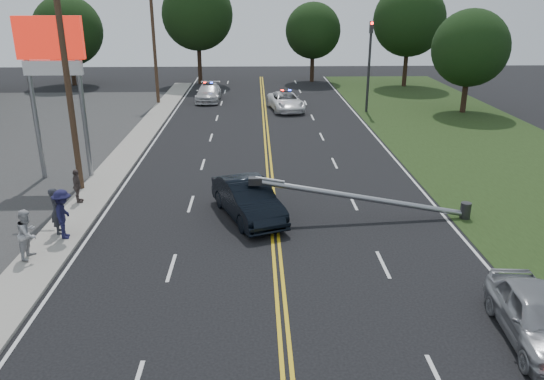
{
  "coord_description": "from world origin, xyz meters",
  "views": [
    {
      "loc": [
        -0.72,
        -12.41,
        8.86
      ],
      "look_at": [
        -0.11,
        7.1,
        1.7
      ],
      "focal_mm": 35.0,
      "sensor_mm": 36.0,
      "label": 1
    }
  ],
  "objects_px": {
    "fallen_streetlight": "(374,199)",
    "emergency_b": "(209,93)",
    "crashed_sedan": "(248,199)",
    "pylon_sign": "(52,59)",
    "traffic_signal": "(369,59)",
    "bystander_a": "(57,211)",
    "bystander_c": "(63,214)",
    "emergency_a": "(286,101)",
    "bystander_d": "(77,186)",
    "utility_pole_mid": "(68,85)",
    "utility_pole_far": "(154,44)",
    "bystander_b": "(28,234)",
    "waiting_sedan": "(537,316)"
  },
  "relations": [
    {
      "from": "fallen_streetlight",
      "to": "emergency_b",
      "type": "height_order",
      "value": "fallen_streetlight"
    },
    {
      "from": "crashed_sedan",
      "to": "pylon_sign",
      "type": "bearing_deg",
      "value": 127.94
    },
    {
      "from": "crashed_sedan",
      "to": "traffic_signal",
      "type": "bearing_deg",
      "value": 45.26
    },
    {
      "from": "traffic_signal",
      "to": "bystander_a",
      "type": "distance_m",
      "value": 28.78
    },
    {
      "from": "pylon_sign",
      "to": "bystander_c",
      "type": "height_order",
      "value": "pylon_sign"
    },
    {
      "from": "traffic_signal",
      "to": "crashed_sedan",
      "type": "bearing_deg",
      "value": -113.46
    },
    {
      "from": "emergency_a",
      "to": "pylon_sign",
      "type": "bearing_deg",
      "value": -134.94
    },
    {
      "from": "fallen_streetlight",
      "to": "bystander_d",
      "type": "height_order",
      "value": "fallen_streetlight"
    },
    {
      "from": "utility_pole_mid",
      "to": "bystander_a",
      "type": "distance_m",
      "value": 6.6
    },
    {
      "from": "utility_pole_mid",
      "to": "utility_pole_far",
      "type": "xyz_separation_m",
      "value": [
        0.0,
        22.0,
        0.0
      ]
    },
    {
      "from": "crashed_sedan",
      "to": "bystander_d",
      "type": "relative_size",
      "value": 3.21
    },
    {
      "from": "fallen_streetlight",
      "to": "emergency_a",
      "type": "xyz_separation_m",
      "value": [
        -2.4,
        22.88,
        -0.19
      ]
    },
    {
      "from": "bystander_c",
      "to": "utility_pole_mid",
      "type": "bearing_deg",
      "value": 1.58
    },
    {
      "from": "utility_pole_far",
      "to": "bystander_b",
      "type": "relative_size",
      "value": 5.52
    },
    {
      "from": "bystander_a",
      "to": "bystander_c",
      "type": "relative_size",
      "value": 0.95
    },
    {
      "from": "utility_pole_far",
      "to": "waiting_sedan",
      "type": "xyz_separation_m",
      "value": [
        16.02,
        -34.41,
        -4.35
      ]
    },
    {
      "from": "crashed_sedan",
      "to": "waiting_sedan",
      "type": "height_order",
      "value": "crashed_sedan"
    },
    {
      "from": "fallen_streetlight",
      "to": "bystander_d",
      "type": "distance_m",
      "value": 13.08
    },
    {
      "from": "bystander_d",
      "to": "bystander_b",
      "type": "bearing_deg",
      "value": 170.89
    },
    {
      "from": "emergency_a",
      "to": "bystander_a",
      "type": "relative_size",
      "value": 2.82
    },
    {
      "from": "utility_pole_mid",
      "to": "waiting_sedan",
      "type": "xyz_separation_m",
      "value": [
        16.02,
        -12.41,
        -4.35
      ]
    },
    {
      "from": "fallen_streetlight",
      "to": "utility_pole_mid",
      "type": "xyz_separation_m",
      "value": [
        -13.39,
        4.0,
        4.17
      ]
    },
    {
      "from": "emergency_a",
      "to": "bystander_a",
      "type": "height_order",
      "value": "bystander_a"
    },
    {
      "from": "crashed_sedan",
      "to": "utility_pole_far",
      "type": "bearing_deg",
      "value": 86.32
    },
    {
      "from": "pylon_sign",
      "to": "bystander_d",
      "type": "relative_size",
      "value": 5.19
    },
    {
      "from": "pylon_sign",
      "to": "utility_pole_mid",
      "type": "bearing_deg",
      "value": -56.98
    },
    {
      "from": "bystander_a",
      "to": "bystander_d",
      "type": "xyz_separation_m",
      "value": [
        -0.25,
        3.27,
        -0.15
      ]
    },
    {
      "from": "bystander_c",
      "to": "waiting_sedan",
      "type": "bearing_deg",
      "value": -124.41
    },
    {
      "from": "emergency_a",
      "to": "bystander_b",
      "type": "distance_m",
      "value": 28.17
    },
    {
      "from": "bystander_a",
      "to": "bystander_d",
      "type": "distance_m",
      "value": 3.29
    },
    {
      "from": "utility_pole_mid",
      "to": "waiting_sedan",
      "type": "height_order",
      "value": "utility_pole_mid"
    },
    {
      "from": "waiting_sedan",
      "to": "bystander_c",
      "type": "xyz_separation_m",
      "value": [
        -14.87,
        6.77,
        0.36
      ]
    },
    {
      "from": "emergency_b",
      "to": "fallen_streetlight",
      "type": "bearing_deg",
      "value": -70.78
    },
    {
      "from": "utility_pole_mid",
      "to": "bystander_a",
      "type": "bearing_deg",
      "value": -82.02
    },
    {
      "from": "utility_pole_mid",
      "to": "emergency_a",
      "type": "bearing_deg",
      "value": 59.8
    },
    {
      "from": "waiting_sedan",
      "to": "emergency_a",
      "type": "height_order",
      "value": "waiting_sedan"
    },
    {
      "from": "bystander_b",
      "to": "bystander_d",
      "type": "relative_size",
      "value": 1.17
    },
    {
      "from": "waiting_sedan",
      "to": "bystander_d",
      "type": "bearing_deg",
      "value": 151.02
    },
    {
      "from": "fallen_streetlight",
      "to": "bystander_c",
      "type": "bearing_deg",
      "value": -172.38
    },
    {
      "from": "traffic_signal",
      "to": "utility_pole_mid",
      "type": "bearing_deg",
      "value": -134.2
    },
    {
      "from": "pylon_sign",
      "to": "fallen_streetlight",
      "type": "distance_m",
      "value": 16.66
    },
    {
      "from": "bystander_c",
      "to": "bystander_d",
      "type": "bearing_deg",
      "value": 0.3
    },
    {
      "from": "traffic_signal",
      "to": "bystander_b",
      "type": "distance_m",
      "value": 30.63
    },
    {
      "from": "utility_pole_mid",
      "to": "bystander_c",
      "type": "distance_m",
      "value": 7.0
    },
    {
      "from": "pylon_sign",
      "to": "traffic_signal",
      "type": "distance_m",
      "value": 24.75
    },
    {
      "from": "waiting_sedan",
      "to": "emergency_b",
      "type": "bearing_deg",
      "value": 113.31
    },
    {
      "from": "pylon_sign",
      "to": "emergency_b",
      "type": "height_order",
      "value": "pylon_sign"
    },
    {
      "from": "waiting_sedan",
      "to": "emergency_a",
      "type": "relative_size",
      "value": 0.83
    },
    {
      "from": "traffic_signal",
      "to": "emergency_a",
      "type": "relative_size",
      "value": 1.35
    },
    {
      "from": "emergency_b",
      "to": "traffic_signal",
      "type": "bearing_deg",
      "value": -20.55
    }
  ]
}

